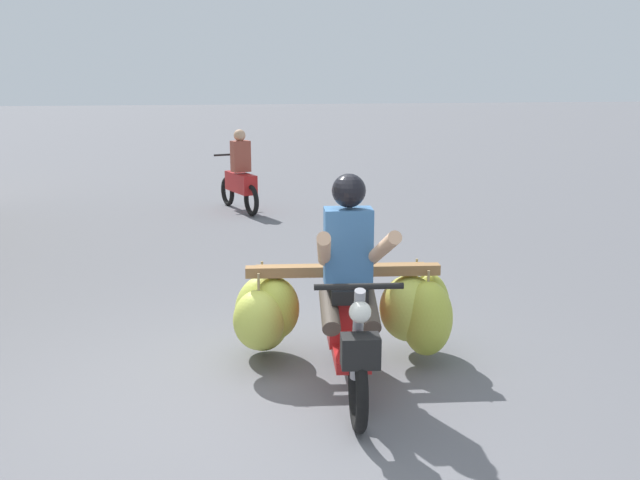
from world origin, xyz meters
TOP-DOWN VIEW (x-y plane):
  - ground_plane at (0.00, 0.00)m, footprint 120.00×120.00m
  - motorbike_main_loaded at (0.91, 0.60)m, footprint 1.81×1.90m
  - motorbike_distant_ahead_left at (0.72, 7.50)m, footprint 0.65×1.58m

SIDE VIEW (x-z plane):
  - ground_plane at x=0.00m, z-range 0.00..0.00m
  - motorbike_main_loaded at x=0.91m, z-range -0.30..1.28m
  - motorbike_distant_ahead_left at x=0.72m, z-range -0.13..1.27m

